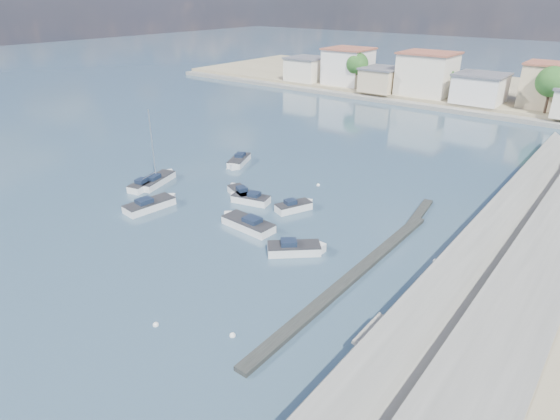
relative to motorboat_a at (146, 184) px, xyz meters
name	(u,v)px	position (x,y,z in m)	size (l,w,h in m)	color
ground	(421,162)	(21.34, 28.18, -0.38)	(400.00, 400.00, 0.00)	#283B51
seawall_walkway	(521,306)	(39.84, 1.18, 0.52)	(5.00, 90.00, 1.80)	slate
breakwater	(368,262)	(28.24, 0.87, -0.21)	(2.00, 31.02, 0.35)	black
far_shore_land	(520,95)	(21.34, 80.18, 0.32)	(160.00, 40.00, 1.40)	gray
far_shore_quay	(490,115)	(21.34, 59.18, 0.02)	(160.00, 2.50, 0.80)	slate
shore_trees	(546,90)	(29.68, 56.30, 5.84)	(74.56, 38.32, 7.92)	#38281E
motorboat_a	(146,184)	(0.00, 0.00, 0.00)	(2.55, 4.66, 1.48)	white
motorboat_b	(295,207)	(17.24, 5.67, 0.00)	(2.87, 4.16, 1.48)	white
motorboat_c	(246,224)	(15.85, -0.34, 0.00)	(6.02, 2.32, 1.48)	white
motorboat_d	(249,199)	(12.17, 4.20, 0.00)	(4.58, 2.62, 1.48)	white
motorboat_e	(152,205)	(5.17, -3.13, 0.00)	(2.65, 5.87, 1.48)	white
motorboat_f	(240,193)	(10.19, 4.91, 0.00)	(4.35, 3.01, 1.48)	white
motorboat_g	(239,161)	(2.91, 12.57, 0.00)	(3.55, 5.19, 1.48)	white
motorboat_h	(297,249)	(22.54, -1.29, 0.00)	(4.55, 4.36, 1.48)	white
sailboat	(158,180)	(0.03, 1.73, 0.04)	(3.39, 6.01, 9.00)	white
mooring_buoys	(358,256)	(26.99, 1.41, -0.33)	(19.41, 33.74, 0.41)	white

